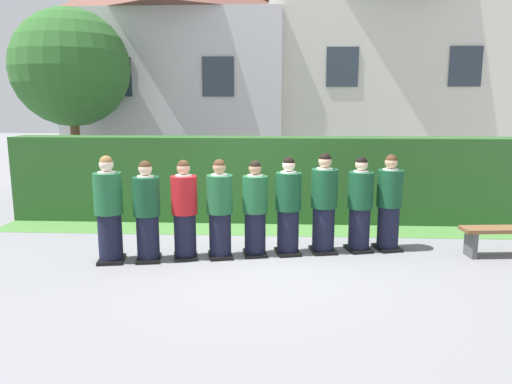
{
  "coord_description": "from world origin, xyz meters",
  "views": [
    {
      "loc": [
        0.42,
        -7.64,
        2.48
      ],
      "look_at": [
        0.0,
        0.0,
        1.05
      ],
      "focal_mm": 34.24,
      "sensor_mm": 36.0,
      "label": 1
    }
  ],
  "objects_px": {
    "student_front_row_1": "(147,214)",
    "student_front_row_3": "(220,211)",
    "wooden_bench": "(505,235)",
    "student_in_red_blazer": "(185,212)",
    "student_front_row_4": "(255,211)",
    "student_front_row_0": "(109,212)",
    "student_front_row_7": "(360,207)",
    "student_front_row_6": "(324,206)",
    "student_front_row_5": "(288,208)",
    "student_front_row_8": "(389,205)"
  },
  "relations": [
    {
      "from": "student_front_row_4",
      "to": "student_front_row_7",
      "type": "height_order",
      "value": "student_front_row_7"
    },
    {
      "from": "wooden_bench",
      "to": "student_front_row_0",
      "type": "bearing_deg",
      "value": -174.59
    },
    {
      "from": "student_front_row_3",
      "to": "student_front_row_5",
      "type": "xyz_separation_m",
      "value": [
        1.09,
        0.24,
        0.01
      ]
    },
    {
      "from": "student_in_red_blazer",
      "to": "student_front_row_4",
      "type": "xyz_separation_m",
      "value": [
        1.11,
        0.22,
        -0.01
      ]
    },
    {
      "from": "student_in_red_blazer",
      "to": "student_front_row_5",
      "type": "xyz_separation_m",
      "value": [
        1.64,
        0.32,
        0.01
      ]
    },
    {
      "from": "student_front_row_7",
      "to": "student_front_row_8",
      "type": "height_order",
      "value": "student_front_row_8"
    },
    {
      "from": "student_in_red_blazer",
      "to": "student_front_row_4",
      "type": "height_order",
      "value": "student_in_red_blazer"
    },
    {
      "from": "student_front_row_7",
      "to": "student_front_row_8",
      "type": "relative_size",
      "value": 0.98
    },
    {
      "from": "student_front_row_1",
      "to": "wooden_bench",
      "type": "height_order",
      "value": "student_front_row_1"
    },
    {
      "from": "student_front_row_5",
      "to": "student_front_row_7",
      "type": "xyz_separation_m",
      "value": [
        1.19,
        0.23,
        -0.01
      ]
    },
    {
      "from": "student_front_row_0",
      "to": "student_front_row_5",
      "type": "bearing_deg",
      "value": 11.19
    },
    {
      "from": "student_front_row_3",
      "to": "wooden_bench",
      "type": "distance_m",
      "value": 4.61
    },
    {
      "from": "student_in_red_blazer",
      "to": "wooden_bench",
      "type": "xyz_separation_m",
      "value": [
        5.14,
        0.36,
        -0.4
      ]
    },
    {
      "from": "student_front_row_4",
      "to": "student_front_row_6",
      "type": "height_order",
      "value": "student_front_row_6"
    },
    {
      "from": "student_front_row_8",
      "to": "student_front_row_0",
      "type": "bearing_deg",
      "value": -168.9
    },
    {
      "from": "student_front_row_7",
      "to": "student_front_row_5",
      "type": "bearing_deg",
      "value": -168.93
    },
    {
      "from": "student_in_red_blazer",
      "to": "student_front_row_8",
      "type": "xyz_separation_m",
      "value": [
        3.33,
        0.64,
        0.02
      ]
    },
    {
      "from": "student_front_row_6",
      "to": "student_front_row_7",
      "type": "bearing_deg",
      "value": 10.06
    },
    {
      "from": "student_front_row_0",
      "to": "student_front_row_7",
      "type": "xyz_separation_m",
      "value": [
        3.96,
        0.78,
        -0.04
      ]
    },
    {
      "from": "student_front_row_7",
      "to": "student_front_row_1",
      "type": "bearing_deg",
      "value": -168.25
    },
    {
      "from": "student_front_row_0",
      "to": "student_front_row_1",
      "type": "xyz_separation_m",
      "value": [
        0.57,
        0.08,
        -0.04
      ]
    },
    {
      "from": "student_front_row_7",
      "to": "student_front_row_8",
      "type": "distance_m",
      "value": 0.51
    },
    {
      "from": "student_front_row_3",
      "to": "student_front_row_8",
      "type": "relative_size",
      "value": 0.98
    },
    {
      "from": "student_front_row_0",
      "to": "student_front_row_8",
      "type": "distance_m",
      "value": 4.55
    },
    {
      "from": "student_front_row_0",
      "to": "student_front_row_3",
      "type": "xyz_separation_m",
      "value": [
        1.68,
        0.31,
        -0.04
      ]
    },
    {
      "from": "student_front_row_7",
      "to": "student_front_row_6",
      "type": "bearing_deg",
      "value": -169.94
    },
    {
      "from": "student_front_row_1",
      "to": "student_front_row_5",
      "type": "height_order",
      "value": "student_front_row_5"
    },
    {
      "from": "student_front_row_4",
      "to": "student_front_row_0",
      "type": "bearing_deg",
      "value": -168.63
    },
    {
      "from": "student_front_row_8",
      "to": "wooden_bench",
      "type": "relative_size",
      "value": 1.13
    },
    {
      "from": "student_front_row_3",
      "to": "student_front_row_8",
      "type": "xyz_separation_m",
      "value": [
        2.78,
        0.57,
        0.01
      ]
    },
    {
      "from": "student_front_row_5",
      "to": "student_front_row_6",
      "type": "xyz_separation_m",
      "value": [
        0.59,
        0.13,
        0.03
      ]
    },
    {
      "from": "student_in_red_blazer",
      "to": "student_front_row_7",
      "type": "distance_m",
      "value": 2.88
    },
    {
      "from": "student_front_row_0",
      "to": "student_front_row_5",
      "type": "height_order",
      "value": "student_front_row_0"
    },
    {
      "from": "student_front_row_0",
      "to": "wooden_bench",
      "type": "xyz_separation_m",
      "value": [
        6.27,
        0.59,
        -0.45
      ]
    },
    {
      "from": "student_front_row_3",
      "to": "student_front_row_7",
      "type": "distance_m",
      "value": 2.33
    },
    {
      "from": "student_front_row_6",
      "to": "student_front_row_7",
      "type": "distance_m",
      "value": 0.61
    },
    {
      "from": "student_front_row_0",
      "to": "student_front_row_6",
      "type": "distance_m",
      "value": 3.43
    },
    {
      "from": "student_front_row_6",
      "to": "student_front_row_8",
      "type": "bearing_deg",
      "value": 10.33
    },
    {
      "from": "student_front_row_1",
      "to": "student_front_row_7",
      "type": "relative_size",
      "value": 1.0
    },
    {
      "from": "student_front_row_3",
      "to": "student_front_row_0",
      "type": "bearing_deg",
      "value": -169.62
    },
    {
      "from": "student_front_row_1",
      "to": "student_front_row_3",
      "type": "bearing_deg",
      "value": 11.79
    },
    {
      "from": "student_front_row_1",
      "to": "student_in_red_blazer",
      "type": "relative_size",
      "value": 1.0
    },
    {
      "from": "student_front_row_1",
      "to": "student_front_row_6",
      "type": "relative_size",
      "value": 0.96
    },
    {
      "from": "student_front_row_0",
      "to": "student_front_row_7",
      "type": "height_order",
      "value": "student_front_row_0"
    },
    {
      "from": "student_front_row_3",
      "to": "student_front_row_1",
      "type": "bearing_deg",
      "value": -168.21
    },
    {
      "from": "student_front_row_6",
      "to": "student_front_row_8",
      "type": "height_order",
      "value": "student_front_row_6"
    },
    {
      "from": "student_front_row_4",
      "to": "student_front_row_6",
      "type": "bearing_deg",
      "value": 11.32
    },
    {
      "from": "student_front_row_4",
      "to": "wooden_bench",
      "type": "xyz_separation_m",
      "value": [
        4.03,
        0.14,
        -0.39
      ]
    },
    {
      "from": "student_front_row_6",
      "to": "student_front_row_8",
      "type": "xyz_separation_m",
      "value": [
        1.1,
        0.2,
        -0.02
      ]
    },
    {
      "from": "student_front_row_1",
      "to": "wooden_bench",
      "type": "relative_size",
      "value": 1.11
    }
  ]
}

